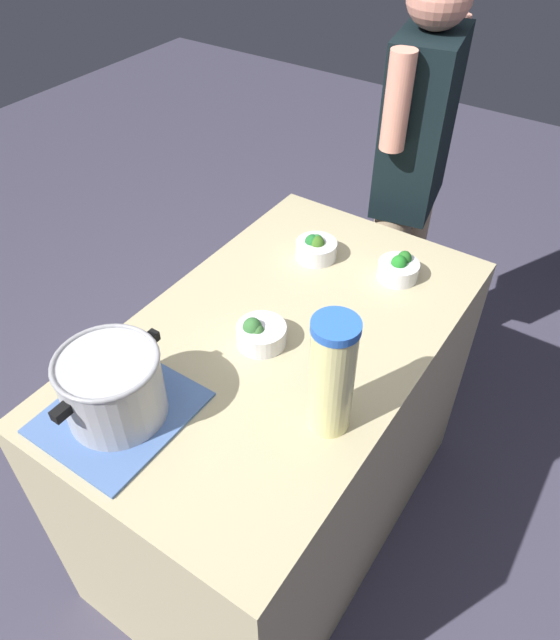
% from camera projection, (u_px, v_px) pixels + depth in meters
% --- Properties ---
extents(ground_plane, '(8.00, 8.00, 0.00)m').
position_uv_depth(ground_plane, '(280.00, 512.00, 2.19)').
color(ground_plane, '#433F53').
extents(counter_slab, '(1.26, 0.75, 0.91)m').
position_uv_depth(counter_slab, '(280.00, 437.00, 1.89)').
color(counter_slab, tan).
rests_on(counter_slab, ground_plane).
extents(dish_cloth, '(0.34, 0.30, 0.01)m').
position_uv_depth(dish_cloth, '(120.00, 412.00, 1.38)').
color(dish_cloth, '#4E6EAA').
rests_on(dish_cloth, counter_slab).
extents(cooking_pot, '(0.30, 0.23, 0.17)m').
position_uv_depth(cooking_pot, '(112.00, 386.00, 1.31)').
color(cooking_pot, '#B7B7BC').
rests_on(cooking_pot, dish_cloth).
extents(lemonade_pitcher, '(0.10, 0.10, 0.31)m').
position_uv_depth(lemonade_pitcher, '(332.00, 376.00, 1.26)').
color(lemonade_pitcher, '#EBE393').
rests_on(lemonade_pitcher, counter_slab).
extents(broccoli_bowl_front, '(0.13, 0.13, 0.08)m').
position_uv_depth(broccoli_bowl_front, '(260.00, 334.00, 1.53)').
color(broccoli_bowl_front, silver).
rests_on(broccoli_bowl_front, counter_slab).
extents(broccoli_bowl_center, '(0.12, 0.12, 0.08)m').
position_uv_depth(broccoli_bowl_center, '(399.00, 268.00, 1.74)').
color(broccoli_bowl_center, silver).
rests_on(broccoli_bowl_center, counter_slab).
extents(broccoli_bowl_back, '(0.13, 0.13, 0.08)m').
position_uv_depth(broccoli_bowl_back, '(316.00, 248.00, 1.82)').
color(broccoli_bowl_back, silver).
rests_on(broccoli_bowl_back, counter_slab).
extents(person_cook, '(0.50, 0.26, 1.64)m').
position_uv_depth(person_cook, '(409.00, 186.00, 2.17)').
color(person_cook, tan).
rests_on(person_cook, ground_plane).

